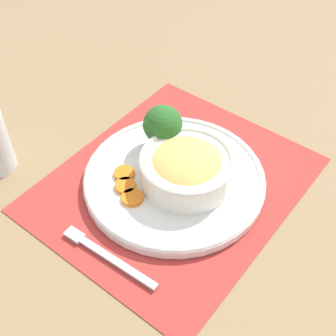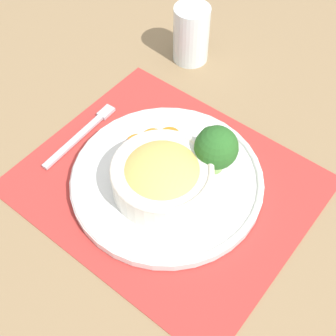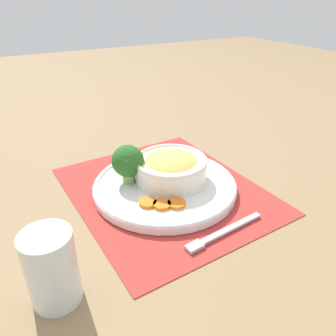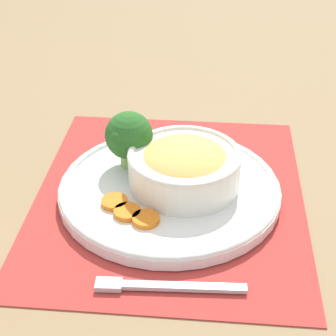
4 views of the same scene
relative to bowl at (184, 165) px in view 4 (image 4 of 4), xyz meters
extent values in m
plane|color=#8C704C|center=(-0.01, 0.02, -0.05)|extent=(4.00, 4.00, 0.00)
cube|color=#B2332D|center=(-0.01, 0.02, -0.05)|extent=(0.49, 0.42, 0.00)
cylinder|color=white|center=(-0.01, 0.02, -0.04)|extent=(0.33, 0.33, 0.02)
torus|color=white|center=(-0.01, 0.02, -0.03)|extent=(0.33, 0.33, 0.01)
cylinder|color=silver|center=(0.00, 0.00, -0.01)|extent=(0.16, 0.16, 0.05)
torus|color=silver|center=(0.00, 0.00, 0.02)|extent=(0.17, 0.17, 0.01)
ellipsoid|color=#E0B75B|center=(0.00, 0.00, 0.01)|extent=(0.13, 0.13, 0.06)
cylinder|color=#84AD5B|center=(0.04, 0.09, -0.02)|extent=(0.03, 0.03, 0.03)
sphere|color=#286023|center=(0.04, 0.09, 0.02)|extent=(0.07, 0.07, 0.07)
sphere|color=#286023|center=(0.02, 0.10, 0.03)|extent=(0.03, 0.03, 0.03)
sphere|color=#286023|center=(0.06, 0.08, 0.02)|extent=(0.03, 0.03, 0.03)
cylinder|color=orange|center=(-0.06, 0.09, -0.03)|extent=(0.04, 0.04, 0.01)
cylinder|color=orange|center=(-0.08, 0.07, -0.03)|extent=(0.04, 0.04, 0.01)
cylinder|color=orange|center=(-0.10, 0.04, -0.03)|extent=(0.04, 0.04, 0.01)
cube|color=#B7B7BC|center=(-0.20, -0.01, -0.05)|extent=(0.03, 0.18, 0.01)
cube|color=#B7B7BC|center=(-0.21, 0.07, -0.05)|extent=(0.02, 0.03, 0.01)
camera|label=1|loc=(-0.45, -0.34, 0.58)|focal=50.00mm
camera|label=2|loc=(0.30, -0.33, 0.60)|focal=50.00mm
camera|label=3|loc=(-0.57, 0.33, 0.36)|focal=35.00mm
camera|label=4|loc=(-0.68, -0.07, 0.44)|focal=60.00mm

